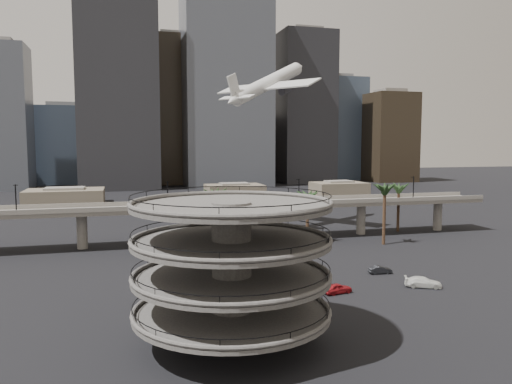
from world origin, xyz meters
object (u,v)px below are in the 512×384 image
object	(u,v)px
car_a	(337,288)
car_c	(423,282)
car_b	(380,270)
parking_ramp	(232,260)
overpass	(232,210)
airborne_jet	(268,84)

from	to	relation	value
car_a	car_c	distance (m)	14.44
car_b	car_c	bearing A→B (deg)	-159.69
car_b	car_c	size ratio (longest dim) A/B	0.71
car_c	car_b	bearing A→B (deg)	40.18
car_b	car_c	distance (m)	9.47
parking_ramp	overpass	distance (m)	60.46
airborne_jet	car_b	bearing A→B (deg)	-120.11
overpass	car_b	bearing A→B (deg)	-62.33
overpass	airborne_jet	bearing A→B (deg)	50.17
car_a	car_c	size ratio (longest dim) A/B	0.81
parking_ramp	car_c	distance (m)	38.03
airborne_jet	car_c	size ratio (longest dim) A/B	5.13
parking_ramp	airborne_jet	world-z (taller)	airborne_jet
car_a	car_b	distance (m)	14.78
airborne_jet	car_a	world-z (taller)	airborne_jet
parking_ramp	car_a	bearing A→B (deg)	37.10
parking_ramp	airborne_jet	bearing A→B (deg)	70.59
parking_ramp	car_a	world-z (taller)	parking_ramp
parking_ramp	overpass	bearing A→B (deg)	77.57
parking_ramp	car_a	xyz separation A→B (m)	(19.63, 14.85, -9.06)
car_b	parking_ramp	bearing A→B (deg)	132.00
car_c	car_a	bearing A→B (deg)	113.19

